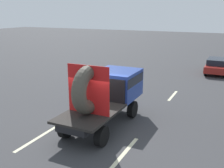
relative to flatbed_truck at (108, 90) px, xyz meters
name	(u,v)px	position (x,y,z in m)	size (l,w,h in m)	color
ground_plane	(93,129)	(-0.24, -1.11, -1.55)	(120.00, 120.00, 0.00)	#38383A
flatbed_truck	(108,90)	(0.00, 0.00, 0.00)	(2.02, 5.32, 3.08)	black
distant_sedan	(217,65)	(3.76, 13.11, -0.86)	(1.68, 3.93, 1.28)	black
lane_dash_left_near	(39,137)	(-1.88, -2.84, -1.55)	(2.79, 0.16, 0.01)	beige
lane_dash_left_far	(116,90)	(-1.88, 4.97, -1.55)	(2.00, 0.16, 0.01)	beige
lane_dash_right_near	(123,155)	(1.88, -2.64, -1.55)	(2.96, 0.16, 0.01)	beige
lane_dash_right_far	(173,96)	(1.88, 5.30, -1.55)	(2.18, 0.16, 0.01)	beige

